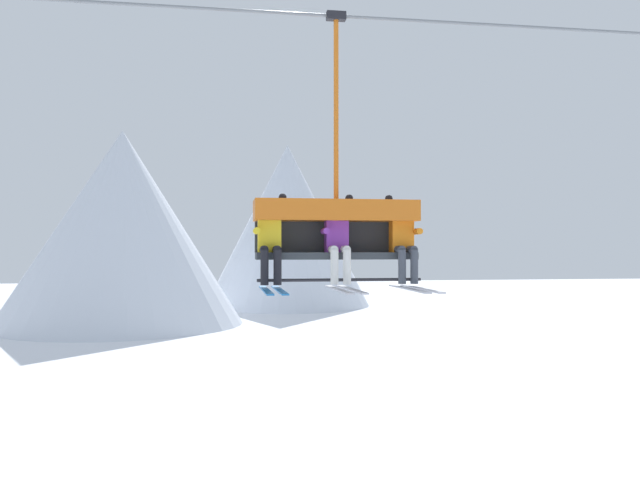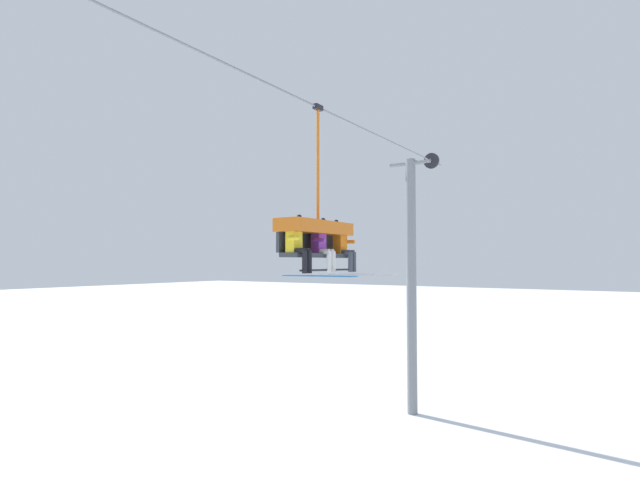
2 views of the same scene
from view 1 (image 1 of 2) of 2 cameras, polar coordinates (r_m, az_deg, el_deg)
name	(u,v)px [view 1 (image 1 of 2)]	position (r m, az deg, el deg)	size (l,w,h in m)	color
mountain_peak_central	(122,227)	(49.23, -17.64, 1.11)	(18.09, 18.09, 14.64)	silver
mountain_peak_east	(288,225)	(62.87, -2.99, 1.36)	(16.43, 16.43, 16.19)	silver
lift_cable	(315,15)	(9.51, -0.45, 19.89)	(17.28, 0.05, 0.05)	slate
chairlift_chair	(335,219)	(9.03, 1.41, 1.97)	(2.35, 0.74, 3.87)	#33383D
skier_yellow	(270,239)	(8.69, -4.58, 0.07)	(0.48, 1.70, 1.34)	yellow
skier_purple	(338,239)	(8.81, 1.67, 0.06)	(0.48, 1.70, 1.34)	purple
skier_orange	(403,240)	(9.03, 7.64, 0.04)	(0.48, 1.70, 1.34)	orange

